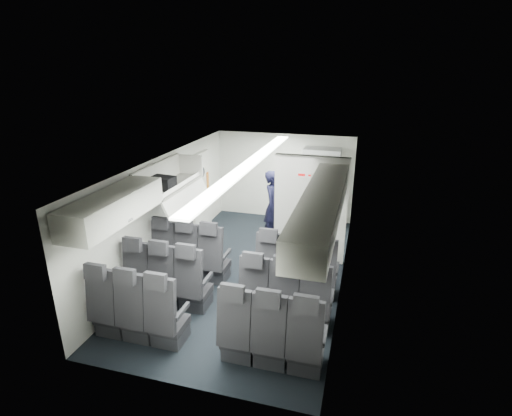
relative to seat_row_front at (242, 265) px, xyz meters
The scene contains 14 objects.
cabin_shell 0.90m from the seat_row_front, 90.00° to the left, with size 3.41×6.01×2.16m.
seat_row_front is the anchor object (origin of this frame).
seat_row_mid 0.90m from the seat_row_front, 90.00° to the right, with size 3.33×0.56×1.24m.
seat_row_rear 1.80m from the seat_row_front, 90.00° to the right, with size 3.33×0.56×1.24m.
overhead_bin_left_rear 2.50m from the seat_row_front, 133.68° to the right, with size 0.53×1.80×0.40m.
overhead_bin_left_front_open 1.98m from the seat_row_front, 168.87° to the left, with size 0.64×1.70×0.72m.
overhead_bin_right_rear 2.50m from the seat_row_front, 46.32° to the right, with size 0.53×1.80×0.40m.
overhead_bin_right_front 2.04m from the seat_row_front, 11.46° to the left, with size 0.53×1.70×0.40m.
bulkhead_partition 1.79m from the seat_row_front, 53.69° to the left, with size 1.40×0.15×2.13m.
galley_unit 3.43m from the seat_row_front, 73.72° to the left, with size 0.85×0.52×1.90m.
boarding_door 2.71m from the seat_row_front, 128.16° to the left, with size 0.12×1.27×1.86m.
flight_attendant 2.17m from the seat_row_front, 88.46° to the left, with size 0.58×0.38×1.58m, color black.
carry_on_bag 1.99m from the seat_row_front, behind, with size 0.41×0.29×0.25m, color black.
papers 2.18m from the seat_row_front, 83.23° to the left, with size 0.19×0.02×0.13m, color white.
Camera 1 is at (1.93, -6.48, 3.74)m, focal length 28.00 mm.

